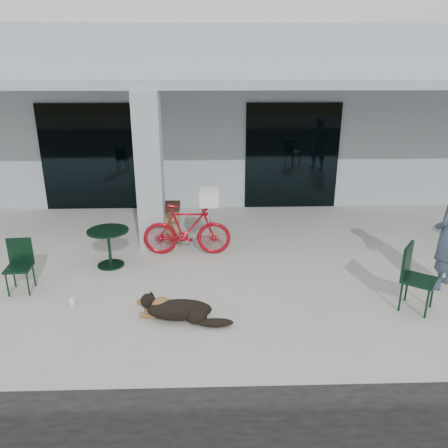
{
  "coord_description": "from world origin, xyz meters",
  "views": [
    {
      "loc": [
        -0.3,
        -6.14,
        3.52
      ],
      "look_at": [
        -0.08,
        0.86,
        1.0
      ],
      "focal_mm": 35.0,
      "sensor_mm": 36.0,
      "label": 1
    }
  ],
  "objects_px": {
    "cafe_table_near": "(109,248)",
    "cafe_chair_far_a": "(419,279)",
    "bicycle": "(187,230)",
    "trash_receptacle": "(169,222)",
    "person": "(448,235)",
    "dog": "(180,309)",
    "cafe_chair_near": "(19,267)"
  },
  "relations": [
    {
      "from": "cafe_table_near",
      "to": "cafe_chair_far_a",
      "type": "height_order",
      "value": "cafe_chair_far_a"
    },
    {
      "from": "bicycle",
      "to": "trash_receptacle",
      "type": "height_order",
      "value": "bicycle"
    },
    {
      "from": "person",
      "to": "trash_receptacle",
      "type": "relative_size",
      "value": 2.28
    },
    {
      "from": "cafe_table_near",
      "to": "cafe_chair_far_a",
      "type": "xyz_separation_m",
      "value": [
        5.03,
        -1.73,
        0.16
      ]
    },
    {
      "from": "dog",
      "to": "cafe_chair_near",
      "type": "height_order",
      "value": "cafe_chair_near"
    },
    {
      "from": "person",
      "to": "cafe_chair_near",
      "type": "bearing_deg",
      "value": -44.1
    },
    {
      "from": "cafe_table_near",
      "to": "trash_receptacle",
      "type": "relative_size",
      "value": 0.93
    },
    {
      "from": "cafe_chair_near",
      "to": "cafe_chair_far_a",
      "type": "height_order",
      "value": "cafe_chair_far_a"
    },
    {
      "from": "cafe_chair_far_a",
      "to": "cafe_chair_near",
      "type": "bearing_deg",
      "value": 119.9
    },
    {
      "from": "dog",
      "to": "cafe_chair_near",
      "type": "relative_size",
      "value": 1.24
    },
    {
      "from": "dog",
      "to": "trash_receptacle",
      "type": "relative_size",
      "value": 1.33
    },
    {
      "from": "trash_receptacle",
      "to": "cafe_chair_far_a",
      "type": "bearing_deg",
      "value": -36.59
    },
    {
      "from": "bicycle",
      "to": "dog",
      "type": "distance_m",
      "value": 2.44
    },
    {
      "from": "bicycle",
      "to": "cafe_chair_near",
      "type": "bearing_deg",
      "value": 119.92
    },
    {
      "from": "person",
      "to": "cafe_chair_far_a",
      "type": "bearing_deg",
      "value": 0.2
    },
    {
      "from": "bicycle",
      "to": "person",
      "type": "xyz_separation_m",
      "value": [
        4.36,
        -1.5,
        0.42
      ]
    },
    {
      "from": "dog",
      "to": "cafe_table_near",
      "type": "xyz_separation_m",
      "value": [
        -1.42,
        1.92,
        0.17
      ]
    },
    {
      "from": "bicycle",
      "to": "cafe_chair_far_a",
      "type": "bearing_deg",
      "value": -120.54
    },
    {
      "from": "cafe_chair_near",
      "to": "cafe_chair_far_a",
      "type": "xyz_separation_m",
      "value": [
        6.28,
        -0.76,
        0.07
      ]
    },
    {
      "from": "bicycle",
      "to": "person",
      "type": "bearing_deg",
      "value": -107.79
    },
    {
      "from": "cafe_table_near",
      "to": "trash_receptacle",
      "type": "distance_m",
      "value": 1.61
    },
    {
      "from": "cafe_table_near",
      "to": "person",
      "type": "relative_size",
      "value": 0.41
    },
    {
      "from": "person",
      "to": "trash_receptacle",
      "type": "bearing_deg",
      "value": -69.12
    },
    {
      "from": "bicycle",
      "to": "trash_receptacle",
      "type": "bearing_deg",
      "value": 30.11
    },
    {
      "from": "dog",
      "to": "cafe_table_near",
      "type": "height_order",
      "value": "cafe_table_near"
    },
    {
      "from": "dog",
      "to": "cafe_chair_far_a",
      "type": "relative_size",
      "value": 1.07
    },
    {
      "from": "dog",
      "to": "cafe_chair_far_a",
      "type": "distance_m",
      "value": 3.62
    },
    {
      "from": "bicycle",
      "to": "dog",
      "type": "height_order",
      "value": "bicycle"
    },
    {
      "from": "cafe_chair_far_a",
      "to": "cafe_table_near",
      "type": "bearing_deg",
      "value": 107.84
    },
    {
      "from": "bicycle",
      "to": "trash_receptacle",
      "type": "xyz_separation_m",
      "value": [
        -0.42,
        0.76,
        -0.11
      ]
    },
    {
      "from": "cafe_table_near",
      "to": "person",
      "type": "distance_m",
      "value": 5.89
    },
    {
      "from": "bicycle",
      "to": "person",
      "type": "distance_m",
      "value": 4.63
    }
  ]
}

